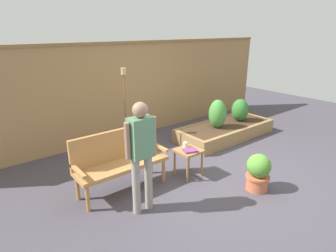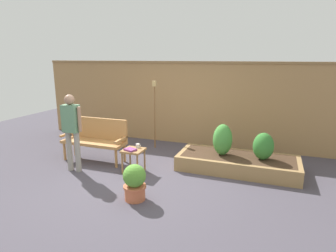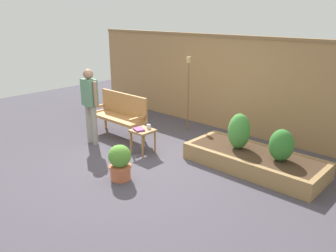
# 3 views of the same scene
# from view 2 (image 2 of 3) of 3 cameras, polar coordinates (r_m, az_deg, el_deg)

# --- Properties ---
(ground_plane) EXTENTS (14.00, 14.00, 0.00)m
(ground_plane) POSITION_cam_2_polar(r_m,az_deg,el_deg) (5.54, -4.72, -10.61)
(ground_plane) COLOR #47424C
(fence_back) EXTENTS (8.40, 0.14, 2.16)m
(fence_back) POSITION_cam_2_polar(r_m,az_deg,el_deg) (7.57, 3.50, 4.63)
(fence_back) COLOR #A37A4C
(fence_back) RESTS_ON ground_plane
(garden_bench) EXTENTS (1.44, 0.48, 0.94)m
(garden_bench) POSITION_cam_2_polar(r_m,az_deg,el_deg) (6.59, -14.11, -1.98)
(garden_bench) COLOR #B77F47
(garden_bench) RESTS_ON ground_plane
(side_table) EXTENTS (0.40, 0.40, 0.48)m
(side_table) POSITION_cam_2_polar(r_m,az_deg,el_deg) (5.77, -6.88, -5.42)
(side_table) COLOR #9E7042
(side_table) RESTS_ON ground_plane
(cup_on_table) EXTENTS (0.11, 0.08, 0.08)m
(cup_on_table) POSITION_cam_2_polar(r_m,az_deg,el_deg) (5.82, -5.99, -3.93)
(cup_on_table) COLOR silver
(cup_on_table) RESTS_ON side_table
(book_on_table) EXTENTS (0.26, 0.23, 0.03)m
(book_on_table) POSITION_cam_2_polar(r_m,az_deg,el_deg) (5.69, -7.48, -4.65)
(book_on_table) COLOR #7F3875
(book_on_table) RESTS_ON side_table
(potted_boxwood) EXTENTS (0.37, 0.37, 0.60)m
(potted_boxwood) POSITION_cam_2_polar(r_m,az_deg,el_deg) (4.73, -6.65, -10.90)
(potted_boxwood) COLOR #C66642
(potted_boxwood) RESTS_ON ground_plane
(raised_planter_bed) EXTENTS (2.40, 1.00, 0.30)m
(raised_planter_bed) POSITION_cam_2_polar(r_m,az_deg,el_deg) (6.08, 13.59, -7.16)
(raised_planter_bed) COLOR #997547
(raised_planter_bed) RESTS_ON ground_plane
(shrub_near_bench) EXTENTS (0.39, 0.39, 0.64)m
(shrub_near_bench) POSITION_cam_2_polar(r_m,az_deg,el_deg) (5.96, 10.77, -2.68)
(shrub_near_bench) COLOR brown
(shrub_near_bench) RESTS_ON raised_planter_bed
(shrub_far_corner) EXTENTS (0.40, 0.40, 0.54)m
(shrub_far_corner) POSITION_cam_2_polar(r_m,az_deg,el_deg) (5.90, 18.39, -3.84)
(shrub_far_corner) COLOR brown
(shrub_far_corner) RESTS_ON raised_planter_bed
(tiki_torch) EXTENTS (0.10, 0.10, 1.69)m
(tiki_torch) POSITION_cam_2_polar(r_m,az_deg,el_deg) (7.13, -2.69, 4.66)
(tiki_torch) COLOR brown
(tiki_torch) RESTS_ON ground_plane
(person_by_bench) EXTENTS (0.47, 0.20, 1.56)m
(person_by_bench) POSITION_cam_2_polar(r_m,az_deg,el_deg) (5.96, -18.60, -0.04)
(person_by_bench) COLOR gray
(person_by_bench) RESTS_ON ground_plane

